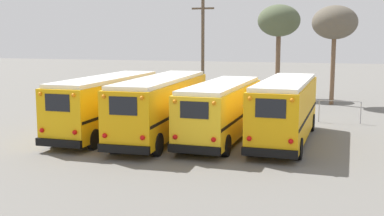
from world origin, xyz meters
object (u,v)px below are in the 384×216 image
at_px(school_bus_2, 221,109).
at_px(bare_tree_0, 335,23).
at_px(school_bus_0, 107,103).
at_px(bare_tree_1, 279,22).
at_px(school_bus_3, 285,108).
at_px(utility_pole, 203,48).
at_px(school_bus_1, 162,105).

bearing_deg(school_bus_2, bare_tree_0, 71.26).
distance_m(school_bus_0, school_bus_2, 6.51).
distance_m(school_bus_2, bare_tree_1, 20.11).
height_order(school_bus_0, school_bus_3, school_bus_3).
distance_m(school_bus_3, utility_pole, 14.72).
xyz_separation_m(school_bus_1, bare_tree_1, (3.81, 19.69, 4.97)).
distance_m(utility_pole, bare_tree_1, 8.78).
height_order(school_bus_0, school_bus_1, school_bus_1).
xyz_separation_m(school_bus_3, utility_pole, (-7.83, 12.16, 2.76)).
xyz_separation_m(bare_tree_0, bare_tree_1, (-4.81, 3.62, 0.28)).
xyz_separation_m(school_bus_2, utility_pole, (-4.58, 12.69, 2.86)).
xyz_separation_m(school_bus_0, bare_tree_1, (7.07, 19.71, 5.01)).
distance_m(school_bus_0, bare_tree_0, 20.54).
height_order(school_bus_1, bare_tree_0, bare_tree_0).
relative_size(school_bus_1, bare_tree_1, 1.31).
height_order(school_bus_1, bare_tree_1, bare_tree_1).
bearing_deg(bare_tree_1, school_bus_3, -81.89).
bearing_deg(school_bus_3, bare_tree_1, 98.11).
bearing_deg(school_bus_2, school_bus_3, 9.35).
height_order(school_bus_2, school_bus_3, school_bus_3).
relative_size(school_bus_2, bare_tree_0, 1.20).
bearing_deg(school_bus_1, utility_pole, 95.86).
bearing_deg(bare_tree_1, school_bus_0, -109.72).
bearing_deg(school_bus_3, bare_tree_0, 82.12).
relative_size(school_bus_0, bare_tree_0, 1.27).
bearing_deg(school_bus_0, bare_tree_1, 70.28).
bearing_deg(school_bus_2, school_bus_0, -177.74).
height_order(school_bus_2, bare_tree_1, bare_tree_1).
xyz_separation_m(school_bus_0, utility_pole, (1.93, 12.95, 2.77)).
xyz_separation_m(school_bus_0, school_bus_3, (9.76, 0.79, 0.01)).
height_order(school_bus_0, bare_tree_0, bare_tree_0).
height_order(school_bus_0, utility_pole, utility_pole).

